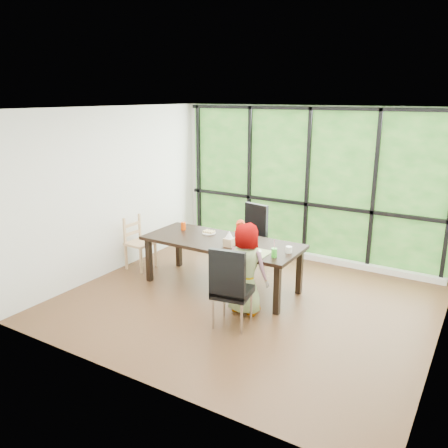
% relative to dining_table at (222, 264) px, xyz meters
% --- Properties ---
extents(ground, '(5.00, 5.00, 0.00)m').
position_rel_dining_table_xyz_m(ground, '(0.58, -0.27, -0.38)').
color(ground, black).
rests_on(ground, ground).
extents(back_wall, '(5.00, 0.00, 5.00)m').
position_rel_dining_table_xyz_m(back_wall, '(0.58, 1.98, 0.98)').
color(back_wall, silver).
rests_on(back_wall, ground).
extents(foliage_backdrop, '(4.80, 0.02, 2.65)m').
position_rel_dining_table_xyz_m(foliage_backdrop, '(0.58, 1.96, 0.98)').
color(foliage_backdrop, '#204B1A').
rests_on(foliage_backdrop, back_wall).
extents(window_mullions, '(4.80, 0.06, 2.65)m').
position_rel_dining_table_xyz_m(window_mullions, '(0.58, 1.92, 0.98)').
color(window_mullions, black).
rests_on(window_mullions, back_wall).
extents(window_sill, '(4.80, 0.12, 0.10)m').
position_rel_dining_table_xyz_m(window_sill, '(0.58, 1.88, -0.33)').
color(window_sill, silver).
rests_on(window_sill, ground).
extents(dining_table, '(2.45, 1.06, 0.75)m').
position_rel_dining_table_xyz_m(dining_table, '(0.00, 0.00, 0.00)').
color(dining_table, black).
rests_on(dining_table, ground).
extents(chair_window_leather, '(0.54, 0.54, 1.08)m').
position_rel_dining_table_xyz_m(chair_window_leather, '(-0.06, 0.98, 0.17)').
color(chair_window_leather, black).
rests_on(chair_window_leather, ground).
extents(chair_interior_leather, '(0.53, 0.53, 1.08)m').
position_rel_dining_table_xyz_m(chair_interior_leather, '(0.75, -0.97, 0.17)').
color(chair_interior_leather, black).
rests_on(chair_interior_leather, ground).
extents(chair_end_beech, '(0.41, 0.43, 0.90)m').
position_rel_dining_table_xyz_m(chair_end_beech, '(-1.60, -0.04, 0.08)').
color(chair_end_beech, tan).
rests_on(chair_end_beech, ground).
extents(child_toddler, '(0.39, 0.30, 0.93)m').
position_rel_dining_table_xyz_m(child_toddler, '(0.00, 0.59, 0.09)').
color(child_toddler, red).
rests_on(child_toddler, ground).
extents(child_older, '(0.63, 0.42, 1.26)m').
position_rel_dining_table_xyz_m(child_older, '(0.71, -0.55, 0.25)').
color(child_older, slate).
rests_on(child_older, ground).
extents(placemat, '(0.51, 0.37, 0.01)m').
position_rel_dining_table_xyz_m(placemat, '(0.63, -0.23, 0.38)').
color(placemat, tan).
rests_on(placemat, dining_table).
extents(plate_far, '(0.21, 0.21, 0.01)m').
position_rel_dining_table_xyz_m(plate_far, '(-0.37, 0.21, 0.38)').
color(plate_far, white).
rests_on(plate_far, dining_table).
extents(plate_near, '(0.24, 0.24, 0.02)m').
position_rel_dining_table_xyz_m(plate_near, '(0.63, -0.20, 0.38)').
color(plate_near, white).
rests_on(plate_near, dining_table).
extents(orange_cup, '(0.08, 0.08, 0.13)m').
position_rel_dining_table_xyz_m(orange_cup, '(-0.83, 0.17, 0.44)').
color(orange_cup, '#DC4508').
rests_on(orange_cup, dining_table).
extents(green_cup, '(0.08, 0.08, 0.12)m').
position_rel_dining_table_xyz_m(green_cup, '(0.98, -0.25, 0.44)').
color(green_cup, green).
rests_on(green_cup, dining_table).
extents(white_mug, '(0.09, 0.09, 0.09)m').
position_rel_dining_table_xyz_m(white_mug, '(1.08, 0.02, 0.42)').
color(white_mug, white).
rests_on(white_mug, dining_table).
extents(tissue_box, '(0.14, 0.14, 0.12)m').
position_rel_dining_table_xyz_m(tissue_box, '(0.23, -0.16, 0.43)').
color(tissue_box, tan).
rests_on(tissue_box, dining_table).
extents(crepe_rolls_far, '(0.20, 0.12, 0.04)m').
position_rel_dining_table_xyz_m(crepe_rolls_far, '(-0.37, 0.21, 0.41)').
color(crepe_rolls_far, tan).
rests_on(crepe_rolls_far, plate_far).
extents(crepe_rolls_near, '(0.15, 0.12, 0.04)m').
position_rel_dining_table_xyz_m(crepe_rolls_near, '(0.63, -0.20, 0.41)').
color(crepe_rolls_near, tan).
rests_on(crepe_rolls_near, plate_near).
extents(straw_white, '(0.01, 0.04, 0.20)m').
position_rel_dining_table_xyz_m(straw_white, '(-0.83, 0.17, 0.54)').
color(straw_white, white).
rests_on(straw_white, orange_cup).
extents(straw_pink, '(0.01, 0.04, 0.20)m').
position_rel_dining_table_xyz_m(straw_pink, '(0.98, -0.25, 0.54)').
color(straw_pink, pink).
rests_on(straw_pink, green_cup).
extents(tissue, '(0.12, 0.12, 0.11)m').
position_rel_dining_table_xyz_m(tissue, '(0.23, -0.16, 0.55)').
color(tissue, white).
rests_on(tissue, tissue_box).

